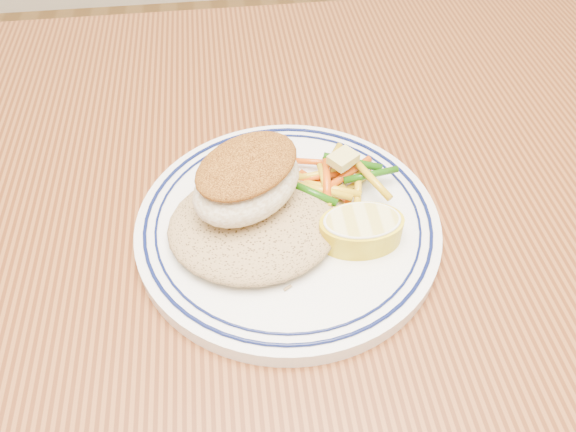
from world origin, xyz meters
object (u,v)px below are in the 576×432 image
at_px(fish_fillet, 247,179).
at_px(plate, 288,224).
at_px(lemon_wedge, 361,229).
at_px(rice_pilaf, 253,222).
at_px(vegetable_pile, 333,181).
at_px(dining_table, 252,326).

bearing_deg(fish_fillet, plate, -11.50).
bearing_deg(lemon_wedge, fish_fillet, 157.04).
distance_m(rice_pilaf, lemon_wedge, 0.09).
height_order(fish_fillet, vegetable_pile, fish_fillet).
xyz_separation_m(plate, lemon_wedge, (0.06, -0.03, 0.02)).
xyz_separation_m(rice_pilaf, lemon_wedge, (0.09, -0.02, 0.00)).
distance_m(plate, fish_fillet, 0.06).
height_order(rice_pilaf, fish_fillet, fish_fillet).
xyz_separation_m(rice_pilaf, fish_fillet, (-0.00, 0.02, 0.03)).
xyz_separation_m(dining_table, vegetable_pile, (0.08, 0.06, 0.13)).
distance_m(dining_table, lemon_wedge, 0.16).
height_order(vegetable_pile, lemon_wedge, vegetable_pile).
relative_size(dining_table, plate, 5.69).
bearing_deg(plate, rice_pilaf, -159.70).
height_order(rice_pilaf, lemon_wedge, same).
relative_size(dining_table, vegetable_pile, 13.72).
bearing_deg(lemon_wedge, dining_table, -178.70).
height_order(rice_pilaf, vegetable_pile, same).
bearing_deg(fish_fillet, rice_pilaf, -83.82).
xyz_separation_m(plate, vegetable_pile, (0.04, 0.03, 0.02)).
relative_size(dining_table, rice_pilaf, 10.47).
xyz_separation_m(fish_fillet, lemon_wedge, (0.09, -0.04, -0.03)).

